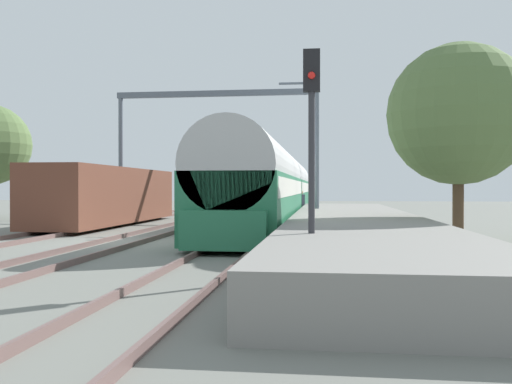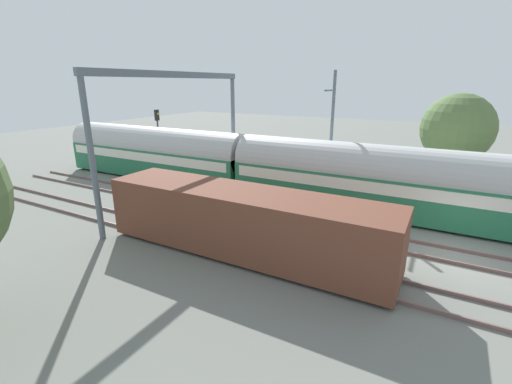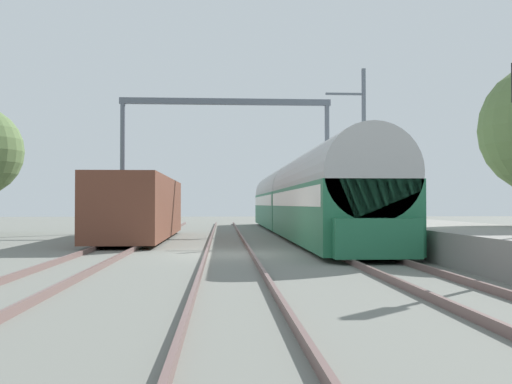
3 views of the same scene
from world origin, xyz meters
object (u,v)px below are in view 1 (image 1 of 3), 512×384
(freight_car, at_px, (109,196))
(railway_signal_far, at_px, (313,169))
(passenger_train, at_px, (276,186))
(person_crossing, at_px, (301,202))
(railway_signal_near, at_px, (312,131))
(catenary_gantry, at_px, (214,127))

(freight_car, relative_size, railway_signal_far, 2.53)
(passenger_train, xyz_separation_m, person_crossing, (1.41, 0.63, -0.94))
(passenger_train, height_order, person_crossing, passenger_train)
(passenger_train, relative_size, railway_signal_near, 6.80)
(passenger_train, bearing_deg, catenary_gantry, 151.97)
(person_crossing, height_order, railway_signal_far, railway_signal_far)
(railway_signal_near, relative_size, catenary_gantry, 0.39)
(passenger_train, relative_size, person_crossing, 18.99)
(catenary_gantry, bearing_deg, passenger_train, -28.03)
(railway_signal_near, bearing_deg, person_crossing, 93.03)
(passenger_train, distance_m, railway_signal_far, 9.83)
(catenary_gantry, bearing_deg, railway_signal_far, 51.45)
(person_crossing, distance_m, catenary_gantry, 7.25)
(person_crossing, xyz_separation_m, railway_signal_far, (0.50, 8.92, 2.26))
(railway_signal_near, xyz_separation_m, railway_signal_far, (-0.56, 28.94, 0.18))
(passenger_train, relative_size, freight_car, 2.53)
(passenger_train, relative_size, catenary_gantry, 2.65)
(person_crossing, bearing_deg, railway_signal_near, 35.59)
(person_crossing, bearing_deg, passenger_train, -33.52)
(railway_signal_near, bearing_deg, passenger_train, 97.27)
(freight_car, xyz_separation_m, railway_signal_far, (9.91, 14.24, 1.82))
(railway_signal_far, bearing_deg, railway_signal_near, -88.90)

